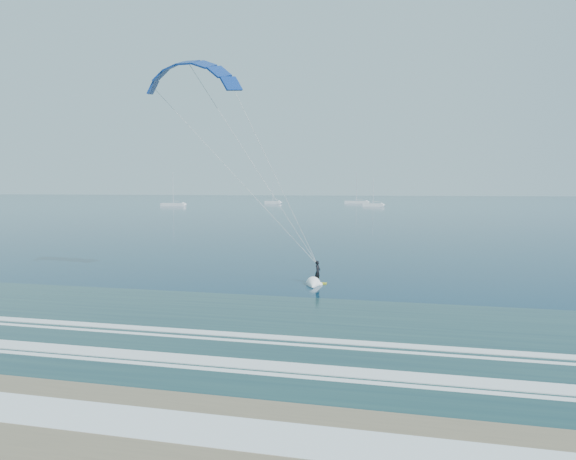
# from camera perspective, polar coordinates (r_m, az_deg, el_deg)

# --- Properties ---
(ground) EXTENTS (900.00, 900.00, 0.00)m
(ground) POSITION_cam_1_polar(r_m,az_deg,el_deg) (18.93, -19.09, -18.76)
(ground) COLOR #083045
(ground) RESTS_ON ground
(kitesurfer_rig) EXTENTS (14.16, 6.65, 17.62)m
(kitesurfer_rig) POSITION_cam_1_polar(r_m,az_deg,el_deg) (38.13, -3.88, 7.23)
(kitesurfer_rig) COLOR gold
(kitesurfer_rig) RESTS_ON ground
(sailboat_0) EXTENTS (10.07, 2.40, 13.50)m
(sailboat_0) POSITION_cam_1_polar(r_m,az_deg,el_deg) (209.40, -12.63, 2.80)
(sailboat_0) COLOR silver
(sailboat_0) RESTS_ON ground
(sailboat_1) EXTENTS (7.26, 2.40, 10.17)m
(sailboat_1) POSITION_cam_1_polar(r_m,az_deg,el_deg) (234.25, -1.70, 3.10)
(sailboat_1) COLOR silver
(sailboat_1) RESTS_ON ground
(sailboat_2) EXTENTS (10.77, 2.40, 14.24)m
(sailboat_2) POSITION_cam_1_polar(r_m,az_deg,el_deg) (239.69, 7.61, 3.10)
(sailboat_2) COLOR silver
(sailboat_2) RESTS_ON ground
(sailboat_3) EXTENTS (7.89, 2.40, 11.07)m
(sailboat_3) POSITION_cam_1_polar(r_m,az_deg,el_deg) (203.08, 9.43, 2.78)
(sailboat_3) COLOR silver
(sailboat_3) RESTS_ON ground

